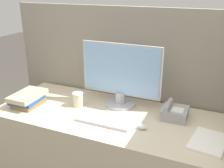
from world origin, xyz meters
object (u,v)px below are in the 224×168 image
at_px(keyboard, 105,121).
at_px(desk_telephone, 174,112).
at_px(monitor, 121,77).
at_px(mouse, 142,127).
at_px(coffee_cup, 78,99).
at_px(book_stack, 28,99).

bearing_deg(keyboard, desk_telephone, 31.15).
height_order(monitor, mouse, monitor).
height_order(monitor, keyboard, monitor).
relative_size(keyboard, desk_telephone, 2.13).
height_order(coffee_cup, book_stack, coffee_cup).
xyz_separation_m(monitor, desk_telephone, (0.43, -0.05, -0.19)).
xyz_separation_m(keyboard, book_stack, (-0.67, 0.02, 0.04)).
distance_m(book_stack, desk_telephone, 1.12).
bearing_deg(mouse, coffee_cup, 166.41).
distance_m(keyboard, book_stack, 0.67).
bearing_deg(monitor, keyboard, -89.14).
bearing_deg(desk_telephone, mouse, -123.87).
distance_m(mouse, desk_telephone, 0.29).
distance_m(monitor, desk_telephone, 0.47).
bearing_deg(book_stack, coffee_cup, 20.25).
bearing_deg(desk_telephone, book_stack, -167.59).
relative_size(monitor, desk_telephone, 3.48).
xyz_separation_m(coffee_cup, book_stack, (-0.37, -0.14, -0.00)).
bearing_deg(monitor, coffee_cup, -153.18).
distance_m(monitor, book_stack, 0.75).
bearing_deg(mouse, book_stack, -179.90).
bearing_deg(monitor, book_stack, -156.77).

